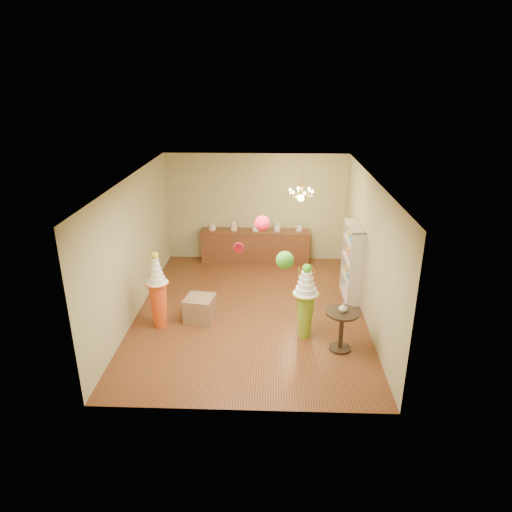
{
  "coord_description": "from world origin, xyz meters",
  "views": [
    {
      "loc": [
        0.47,
        -9.04,
        4.91
      ],
      "look_at": [
        0.13,
        0.0,
        1.34
      ],
      "focal_mm": 32.0,
      "sensor_mm": 36.0,
      "label": 1
    }
  ],
  "objects_px": {
    "pedestal_orange": "(158,298)",
    "sideboard": "(255,246)",
    "pedestal_green": "(305,306)",
    "round_table": "(342,325)"
  },
  "relations": [
    {
      "from": "pedestal_green",
      "to": "pedestal_orange",
      "type": "bearing_deg",
      "value": 174.82
    },
    {
      "from": "sideboard",
      "to": "round_table",
      "type": "height_order",
      "value": "sideboard"
    },
    {
      "from": "pedestal_orange",
      "to": "round_table",
      "type": "relative_size",
      "value": 2.06
    },
    {
      "from": "pedestal_orange",
      "to": "sideboard",
      "type": "bearing_deg",
      "value": 63.21
    },
    {
      "from": "pedestal_green",
      "to": "sideboard",
      "type": "bearing_deg",
      "value": 106.09
    },
    {
      "from": "round_table",
      "to": "pedestal_orange",
      "type": "bearing_deg",
      "value": 168.65
    },
    {
      "from": "pedestal_orange",
      "to": "round_table",
      "type": "distance_m",
      "value": 3.74
    },
    {
      "from": "pedestal_green",
      "to": "round_table",
      "type": "distance_m",
      "value": 0.82
    },
    {
      "from": "pedestal_green",
      "to": "sideboard",
      "type": "relative_size",
      "value": 0.52
    },
    {
      "from": "pedestal_orange",
      "to": "pedestal_green",
      "type": "bearing_deg",
      "value": -5.18
    }
  ]
}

